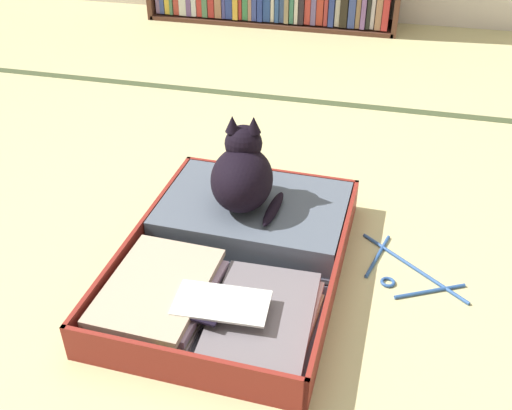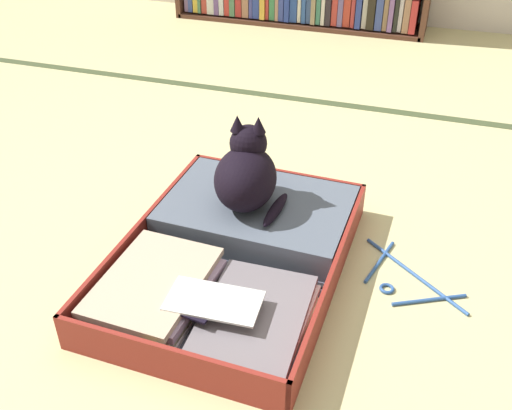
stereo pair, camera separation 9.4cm
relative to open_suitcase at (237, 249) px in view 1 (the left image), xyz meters
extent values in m
plane|color=#C6BE85|center=(-0.04, -0.01, -0.05)|extent=(10.00, 10.00, 0.00)
cube|color=#3E4A2D|center=(-0.04, 1.14, -0.05)|extent=(4.80, 0.05, 0.00)
cube|color=#522F22|center=(-0.39, 2.23, -0.04)|extent=(1.46, 0.28, 0.02)
cube|color=#3B7F4E|center=(-0.53, 2.23, 0.08)|extent=(0.03, 0.24, 0.18)
cube|color=silver|center=(-0.36, 2.23, 0.08)|extent=(0.02, 0.24, 0.19)
cube|color=#3A7860|center=(-0.25, 2.23, 0.09)|extent=(0.02, 0.24, 0.21)
cube|color=beige|center=(-0.22, 2.22, 0.10)|extent=(0.02, 0.24, 0.22)
cube|color=#C33C34|center=(-0.16, 2.23, 0.08)|extent=(0.03, 0.24, 0.19)
cube|color=slate|center=(-0.12, 2.23, 0.08)|extent=(0.03, 0.24, 0.20)
cube|color=#BA3A2A|center=(-0.09, 2.23, 0.09)|extent=(0.04, 0.24, 0.21)
cube|color=#AD3635|center=(-0.05, 2.23, 0.08)|extent=(0.02, 0.24, 0.19)
cube|color=navy|center=(-0.02, 2.22, 0.10)|extent=(0.03, 0.24, 0.23)
cube|color=beige|center=(0.01, 2.24, 0.08)|extent=(0.03, 0.24, 0.19)
cube|color=black|center=(0.05, 2.22, 0.10)|extent=(0.04, 0.24, 0.23)
cube|color=#39498F|center=(0.10, 2.22, 0.09)|extent=(0.04, 0.24, 0.20)
cube|color=#8F6F4E|center=(0.13, 2.23, 0.08)|extent=(0.03, 0.24, 0.19)
cube|color=#7F5998|center=(0.16, 2.22, 0.10)|extent=(0.03, 0.24, 0.23)
cube|color=black|center=(0.19, 2.23, 0.10)|extent=(0.02, 0.24, 0.22)
cube|color=silver|center=(0.21, 2.23, 0.09)|extent=(0.02, 0.24, 0.22)
cube|color=#A17457|center=(0.25, 2.22, 0.09)|extent=(0.03, 0.24, 0.21)
cube|color=#C23333|center=(0.28, 2.22, 0.08)|extent=(0.04, 0.24, 0.18)
cube|color=maroon|center=(0.00, -0.25, -0.04)|extent=(0.59, 0.42, 0.01)
cube|color=maroon|center=(-0.01, -0.45, 0.01)|extent=(0.58, 0.03, 0.11)
cube|color=maroon|center=(-0.28, -0.24, 0.01)|extent=(0.02, 0.41, 0.11)
cube|color=maroon|center=(0.28, -0.26, 0.01)|extent=(0.02, 0.41, 0.11)
cube|color=#4D4E5E|center=(0.00, -0.25, -0.03)|extent=(0.56, 0.40, 0.01)
cube|color=maroon|center=(0.01, 0.16, -0.04)|extent=(0.59, 0.42, 0.01)
cube|color=maroon|center=(0.02, 0.35, 0.01)|extent=(0.58, 0.03, 0.11)
cube|color=maroon|center=(-0.27, 0.16, 0.01)|extent=(0.02, 0.41, 0.11)
cube|color=maroon|center=(0.29, 0.15, 0.01)|extent=(0.02, 0.41, 0.11)
cube|color=#4D4E5E|center=(0.01, 0.16, -0.03)|extent=(0.56, 0.40, 0.01)
cylinder|color=black|center=(0.01, -0.05, -0.03)|extent=(0.56, 0.03, 0.02)
cube|color=silver|center=(-0.13, -0.25, -0.02)|extent=(0.25, 0.30, 0.01)
cube|color=#B0A58B|center=(-0.13, -0.24, 0.00)|extent=(0.27, 0.35, 0.02)
cube|color=#9C819E|center=(-0.13, -0.24, 0.02)|extent=(0.27, 0.32, 0.02)
cube|color=tan|center=(-0.14, -0.24, 0.04)|extent=(0.26, 0.36, 0.02)
cube|color=#A9AA83|center=(0.14, -0.25, -0.02)|extent=(0.27, 0.31, 0.02)
cube|color=silver|center=(0.14, -0.24, 0.00)|extent=(0.26, 0.34, 0.01)
cube|color=slate|center=(0.13, -0.25, 0.01)|extent=(0.25, 0.35, 0.02)
cube|color=white|center=(0.04, -0.27, 0.05)|extent=(0.24, 0.14, 0.01)
cube|color=black|center=(-0.06, -0.27, 0.04)|extent=(0.24, 0.16, 0.01)
cube|color=#505A6A|center=(0.01, 0.16, 0.01)|extent=(0.56, 0.39, 0.10)
torus|color=white|center=(-0.03, 0.16, 0.06)|extent=(0.08, 0.08, 0.01)
cylinder|color=black|center=(-0.14, 0.35, 0.01)|extent=(0.02, 0.02, 0.10)
cylinder|color=black|center=(0.18, 0.34, 0.01)|extent=(0.02, 0.02, 0.10)
cube|color=red|center=(0.04, -0.44, 0.03)|extent=(0.03, 0.00, 0.02)
cube|color=yellow|center=(-0.06, -0.44, 0.04)|extent=(0.04, 0.00, 0.03)
cube|color=white|center=(-0.02, -0.44, 0.03)|extent=(0.03, 0.00, 0.02)
cube|color=yellow|center=(0.15, -0.44, 0.04)|extent=(0.03, 0.00, 0.03)
ellipsoid|color=black|center=(-0.02, 0.14, 0.15)|extent=(0.21, 0.26, 0.18)
ellipsoid|color=black|center=(-0.03, 0.20, 0.11)|extent=(0.14, 0.10, 0.10)
sphere|color=black|center=(-0.03, 0.19, 0.23)|extent=(0.11, 0.11, 0.11)
cone|color=black|center=(0.00, 0.19, 0.30)|extent=(0.04, 0.04, 0.05)
cone|color=black|center=(-0.06, 0.18, 0.30)|extent=(0.04, 0.04, 0.05)
sphere|color=gold|center=(-0.01, 0.24, 0.24)|extent=(0.02, 0.02, 0.02)
sphere|color=gold|center=(-0.05, 0.23, 0.24)|extent=(0.02, 0.02, 0.02)
ellipsoid|color=black|center=(0.08, 0.11, 0.08)|extent=(0.05, 0.18, 0.03)
cylinder|color=#2B5395|center=(0.49, 0.09, -0.04)|extent=(0.30, 0.24, 0.01)
cylinder|color=#2B5395|center=(0.54, 0.00, -0.04)|extent=(0.19, 0.10, 0.01)
cylinder|color=#2B5395|center=(0.39, 0.12, -0.04)|extent=(0.06, 0.20, 0.01)
torus|color=#2B5395|center=(0.43, 0.01, -0.04)|extent=(0.06, 0.06, 0.01)
camera|label=1|loc=(0.36, -1.25, 1.04)|focal=41.21mm
camera|label=2|loc=(0.45, -1.23, 1.04)|focal=41.21mm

